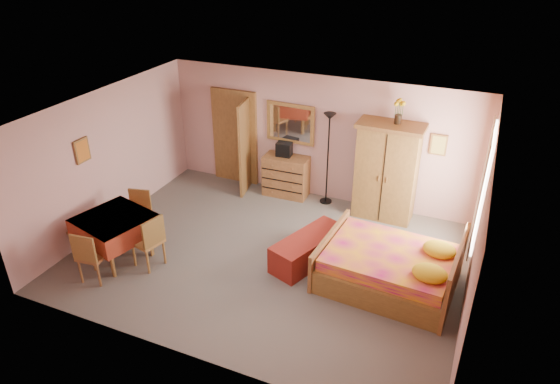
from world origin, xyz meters
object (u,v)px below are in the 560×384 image
at_px(chair_south, 93,255).
at_px(chair_north, 138,216).
at_px(stereo, 284,149).
at_px(chair_west, 79,229).
at_px(sunflower_vase, 399,111).
at_px(bench, 309,249).
at_px(floor_lamp, 328,160).
at_px(chair_east, 147,241).
at_px(wall_mirror, 290,123).
at_px(bed, 389,258).
at_px(dining_table, 117,237).
at_px(wardrobe, 386,172).
at_px(chest_of_drawers, 286,176).

xyz_separation_m(chair_south, chair_north, (-0.13, 1.30, -0.02)).
bearing_deg(stereo, chair_west, -126.10).
bearing_deg(chair_south, sunflower_vase, 38.25).
relative_size(bench, chair_west, 1.75).
height_order(floor_lamp, chair_north, floor_lamp).
bearing_deg(chair_west, chair_east, 100.38).
relative_size(wall_mirror, chair_east, 1.11).
xyz_separation_m(bed, dining_table, (-4.44, -1.12, -0.09)).
distance_m(wardrobe, chair_south, 5.43).
distance_m(stereo, bed, 3.54).
xyz_separation_m(stereo, chair_east, (-1.09, -3.29, -0.55)).
xyz_separation_m(wall_mirror, chair_east, (-1.15, -3.46, -1.07)).
xyz_separation_m(dining_table, chair_west, (-0.76, -0.07, 0.02)).
bearing_deg(bench, floor_lamp, 100.61).
height_order(stereo, chair_west, stereo).
height_order(floor_lamp, chair_east, floor_lamp).
xyz_separation_m(wall_mirror, bed, (2.66, -2.36, -1.06)).
relative_size(wall_mirror, bed, 0.50).
relative_size(bench, chair_east, 1.52).
height_order(chest_of_drawers, wall_mirror, wall_mirror).
bearing_deg(bench, chair_east, -154.42).
bearing_deg(sunflower_vase, dining_table, -140.71).
relative_size(bed, dining_table, 1.92).
xyz_separation_m(floor_lamp, sunflower_vase, (1.30, -0.05, 1.20)).
relative_size(wardrobe, dining_table, 1.77).
distance_m(chair_south, chair_north, 1.30).
distance_m(chest_of_drawers, chair_north, 3.19).
bearing_deg(dining_table, wall_mirror, 63.02).
bearing_deg(chest_of_drawers, stereo, 145.79).
height_order(chest_of_drawers, sunflower_vase, sunflower_vase).
xyz_separation_m(stereo, chair_west, (-2.47, -3.39, -0.61)).
xyz_separation_m(chair_south, chair_east, (0.57, 0.65, 0.02)).
height_order(wall_mirror, floor_lamp, wall_mirror).
relative_size(chest_of_drawers, bench, 0.64).
xyz_separation_m(chest_of_drawers, floor_lamp, (0.89, 0.03, 0.53)).
xyz_separation_m(sunflower_vase, chair_north, (-4.04, -2.58, -1.72)).
bearing_deg(chest_of_drawers, dining_table, -120.04).
bearing_deg(dining_table, sunflower_vase, 39.29).
bearing_deg(floor_lamp, chair_north, -136.11).
relative_size(wall_mirror, floor_lamp, 0.55).
relative_size(wardrobe, bench, 1.33).
xyz_separation_m(floor_lamp, wardrobe, (1.21, -0.10, -0.00)).
height_order(chest_of_drawers, bench, chest_of_drawers).
height_order(sunflower_vase, dining_table, sunflower_vase).
relative_size(stereo, bed, 0.15).
relative_size(sunflower_vase, bench, 0.32).
xyz_separation_m(stereo, dining_table, (-1.71, -3.32, -0.63)).
bearing_deg(bed, wall_mirror, 142.37).
bearing_deg(floor_lamp, bench, -79.39).
xyz_separation_m(chest_of_drawers, chair_west, (-2.53, -3.35, -0.02)).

